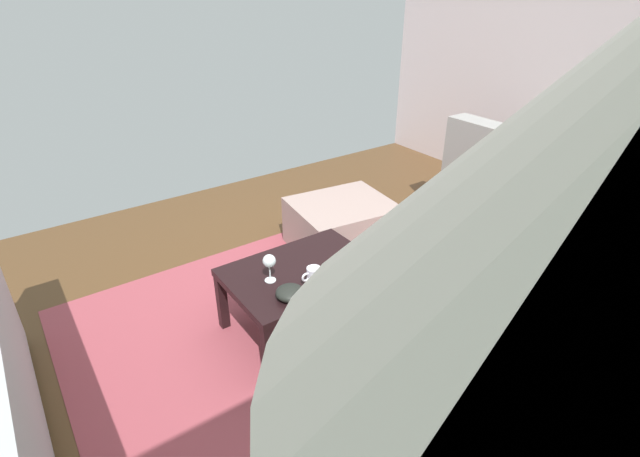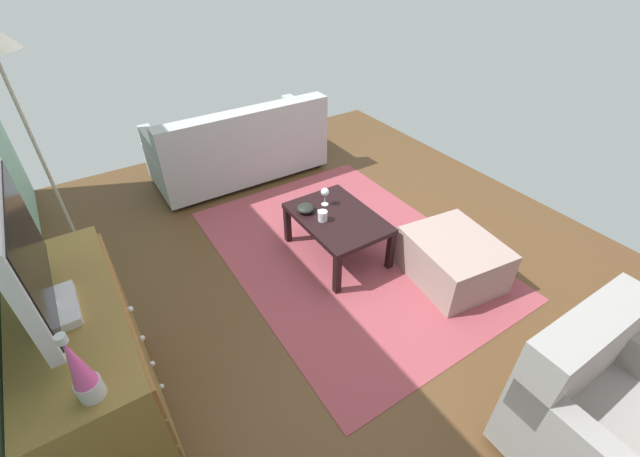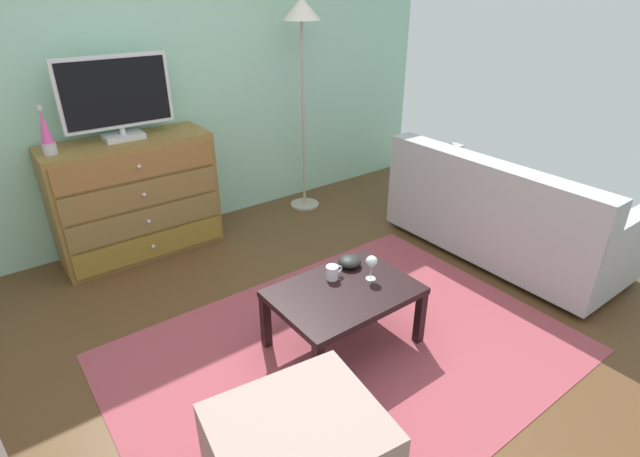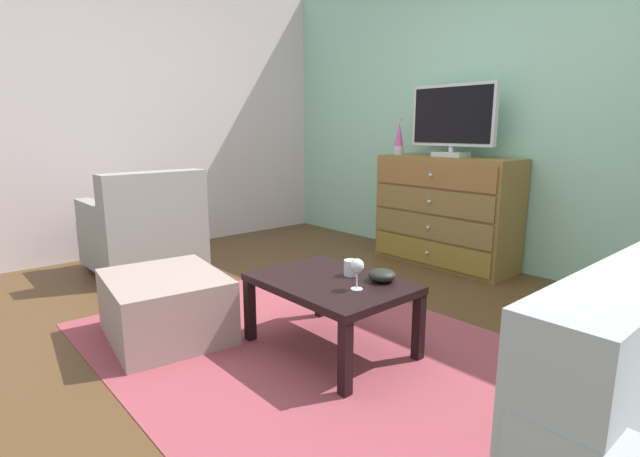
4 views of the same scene
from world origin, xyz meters
TOP-DOWN VIEW (x-y plane):
  - ground_plane at (0.00, 0.00)m, footprint 5.72×4.64m
  - area_rug at (0.20, -0.20)m, footprint 2.60×1.90m
  - dresser at (-0.33, 1.77)m, footprint 1.21×0.49m
  - tv at (-0.33, 1.79)m, footprint 0.78×0.18m
  - lava_lamp at (-0.84, 1.73)m, footprint 0.09×0.09m
  - coffee_table at (0.24, -0.11)m, footprint 0.82×0.58m
  - wine_glass at (0.44, -0.12)m, footprint 0.07×0.07m
  - mug at (0.26, 0.02)m, footprint 0.11×0.08m
  - bowl_decorative at (0.43, 0.07)m, footprint 0.14×0.14m
  - couch_large at (1.95, -0.00)m, footprint 0.85×1.81m
  - armchair at (-1.85, -0.28)m, footprint 0.80×0.81m
  - ottoman at (-0.50, -0.71)m, footprint 0.77×0.69m

SIDE VIEW (x-z plane):
  - ground_plane at x=0.00m, z-range -0.05..0.00m
  - area_rug at x=0.20m, z-range 0.00..0.01m
  - ottoman at x=-0.50m, z-range 0.00..0.36m
  - couch_large at x=1.95m, z-range -0.09..0.75m
  - coffee_table at x=0.24m, z-range 0.15..0.54m
  - armchair at x=-1.85m, z-range -0.08..0.77m
  - bowl_decorative at x=0.43m, z-range 0.39..0.46m
  - mug at x=0.26m, z-range 0.39..0.48m
  - dresser at x=-0.33m, z-range 0.00..0.94m
  - wine_glass at x=0.44m, z-range 0.43..0.59m
  - lava_lamp at x=-0.84m, z-range 0.92..1.25m
  - tv at x=-0.33m, z-range 0.95..1.55m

